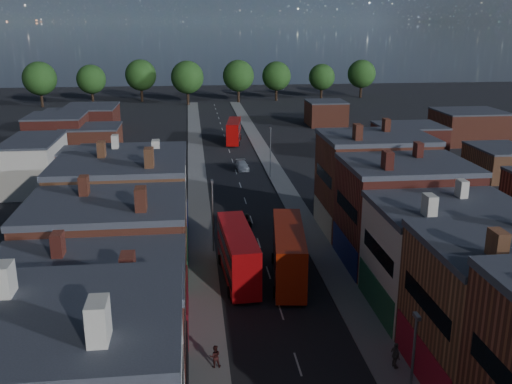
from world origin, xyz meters
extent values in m
cube|color=gray|center=(-6.50, 50.00, 0.06)|extent=(3.00, 200.00, 0.12)
cube|color=gray|center=(6.50, 50.00, 0.06)|extent=(3.00, 200.00, 0.12)
cube|color=maroon|center=(-14.00, 0.00, 5.80)|extent=(12.00, 80.00, 11.60)
cylinder|color=slate|center=(5.20, 0.00, 4.00)|extent=(0.16, 0.16, 8.00)
cube|color=slate|center=(5.20, 0.00, 8.00)|extent=(0.25, 0.70, 0.25)
cylinder|color=slate|center=(-5.20, 30.00, 4.00)|extent=(0.16, 0.16, 8.00)
cube|color=slate|center=(-5.20, 30.00, 8.00)|extent=(0.25, 0.70, 0.25)
cylinder|color=slate|center=(5.20, 60.00, 4.00)|extent=(0.16, 0.16, 8.00)
cube|color=slate|center=(5.20, 60.00, 8.00)|extent=(0.25, 0.70, 0.25)
cube|color=red|center=(-3.12, 22.93, 2.69)|extent=(3.32, 11.75, 4.65)
cube|color=black|center=(-3.12, 22.93, 1.80)|extent=(3.32, 10.83, 0.95)
cube|color=black|center=(-3.12, 22.93, 3.80)|extent=(3.32, 10.83, 0.95)
cylinder|color=black|center=(-4.22, 19.14, 0.53)|extent=(0.38, 1.07, 1.06)
cylinder|color=black|center=(-1.59, 19.29, 0.53)|extent=(0.38, 1.07, 1.06)
cylinder|color=black|center=(-4.66, 26.56, 0.53)|extent=(0.38, 1.07, 1.06)
cylinder|color=black|center=(-2.02, 26.72, 0.53)|extent=(0.38, 1.07, 1.06)
cube|color=#B6220A|center=(1.71, 22.25, 2.81)|extent=(4.23, 12.36, 4.84)
cube|color=black|center=(1.71, 22.25, 1.87)|extent=(4.17, 11.40, 0.99)
cube|color=black|center=(1.71, 22.25, 3.96)|extent=(4.17, 11.40, 0.99)
cylinder|color=black|center=(-0.13, 18.58, 0.55)|extent=(0.46, 1.13, 1.10)
cylinder|color=black|center=(2.60, 18.24, 0.55)|extent=(0.46, 1.13, 1.10)
cylinder|color=black|center=(0.83, 26.27, 0.55)|extent=(0.46, 1.13, 1.10)
cylinder|color=black|center=(3.56, 25.93, 0.55)|extent=(0.46, 1.13, 1.10)
cube|color=#A30807|center=(1.50, 87.97, 2.48)|extent=(3.84, 10.94, 4.29)
cube|color=black|center=(1.50, 87.97, 1.66)|extent=(3.78, 10.10, 0.88)
cube|color=black|center=(1.50, 87.97, 3.51)|extent=(3.78, 10.10, 0.88)
cylinder|color=black|center=(-0.16, 84.74, 0.49)|extent=(0.42, 1.00, 0.97)
cylinder|color=black|center=(2.25, 84.41, 0.49)|extent=(0.42, 1.00, 0.97)
cylinder|color=black|center=(0.75, 91.53, 0.49)|extent=(0.42, 1.00, 0.97)
cylinder|color=black|center=(3.16, 91.21, 0.49)|extent=(0.42, 1.00, 0.97)
imported|color=black|center=(-1.20, 38.35, 0.56)|extent=(1.87, 4.03, 1.12)
imported|color=silver|center=(1.20, 65.60, 0.69)|extent=(2.17, 4.84, 1.38)
imported|color=#421B1A|center=(-6.02, 8.22, 0.97)|extent=(0.84, 0.47, 1.71)
imported|color=#5C564F|center=(6.84, 6.66, 1.09)|extent=(0.69, 1.21, 1.95)
camera|label=1|loc=(-7.18, -27.70, 24.03)|focal=40.00mm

